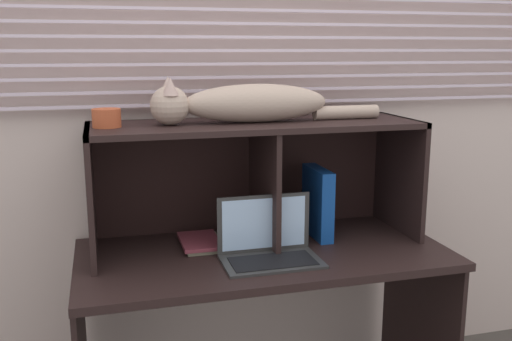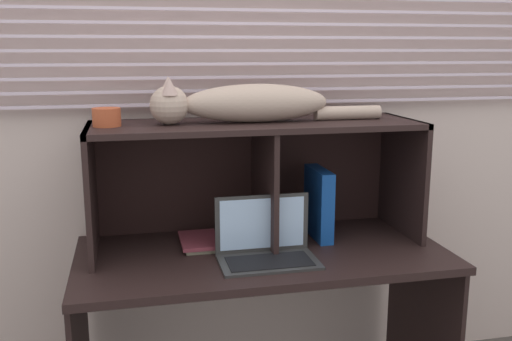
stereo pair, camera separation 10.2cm
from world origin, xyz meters
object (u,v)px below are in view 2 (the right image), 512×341
at_px(cat, 243,103).
at_px(laptop, 266,246).
at_px(binder_upright, 319,203).
at_px(small_basket, 107,117).
at_px(book_stack, 201,241).

xyz_separation_m(cat, laptop, (0.04, -0.20, -0.50)).
xyz_separation_m(cat, binder_upright, (0.31, 0.00, -0.41)).
height_order(cat, laptop, cat).
bearing_deg(small_basket, book_stack, 0.43).
bearing_deg(book_stack, cat, -0.85).
height_order(cat, book_stack, cat).
bearing_deg(cat, binder_upright, 0.00).
distance_m(cat, book_stack, 0.56).
distance_m(binder_upright, small_basket, 0.89).
bearing_deg(cat, laptop, -77.78).
distance_m(laptop, binder_upright, 0.35).
bearing_deg(binder_upright, book_stack, 179.70).
relative_size(laptop, binder_upright, 1.25).
height_order(cat, small_basket, cat).
bearing_deg(laptop, book_stack, 135.82).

